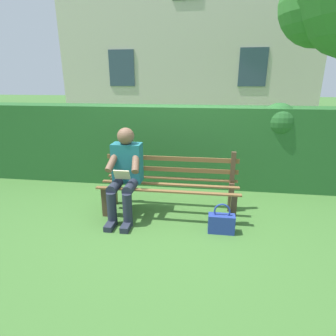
# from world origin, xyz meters

# --- Properties ---
(ground) EXTENTS (60.00, 60.00, 0.00)m
(ground) POSITION_xyz_m (0.00, 0.00, 0.00)
(ground) COLOR #3D6B2D
(park_bench) EXTENTS (1.82, 0.53, 0.83)m
(park_bench) POSITION_xyz_m (0.00, -0.07, 0.41)
(park_bench) COLOR #4C3828
(park_bench) RESTS_ON ground
(person_seated) EXTENTS (0.44, 0.73, 1.16)m
(person_seated) POSITION_xyz_m (0.56, 0.10, 0.61)
(person_seated) COLOR #1E6672
(person_seated) RESTS_ON ground
(hedge_backdrop) EXTENTS (6.49, 0.67, 1.41)m
(hedge_backdrop) POSITION_xyz_m (0.35, -1.23, 0.69)
(hedge_backdrop) COLOR #265B28
(hedge_backdrop) RESTS_ON ground
(building_facade) EXTENTS (8.89, 3.25, 7.68)m
(building_facade) POSITION_xyz_m (0.32, -8.00, 3.84)
(building_facade) COLOR beige
(building_facade) RESTS_ON ground
(handbag) EXTENTS (0.31, 0.13, 0.37)m
(handbag) POSITION_xyz_m (-0.68, 0.40, 0.13)
(handbag) COLOR navy
(handbag) RESTS_ON ground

